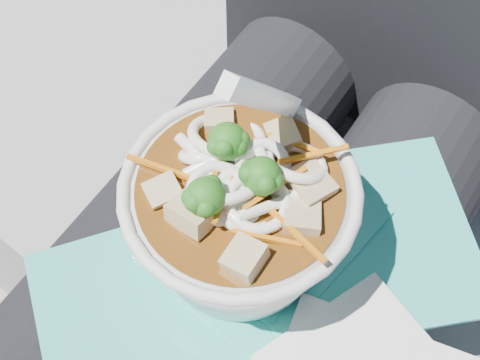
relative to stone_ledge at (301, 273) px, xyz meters
The scene contains 5 objects.
stone_ledge is the anchor object (origin of this frame).
lap 0.32m from the stone_ledge, 90.00° to the right, with size 0.30×0.48×0.15m.
person_body 0.32m from the stone_ledge, 90.00° to the right, with size 0.34×0.94×0.97m.
plastic_bag 0.40m from the stone_ledge, 79.24° to the right, with size 0.33×0.37×0.01m.
udon_bowl 0.46m from the stone_ledge, 87.32° to the right, with size 0.17×0.17×0.20m.
Camera 1 is at (0.13, -0.20, 1.05)m, focal length 50.00 mm.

